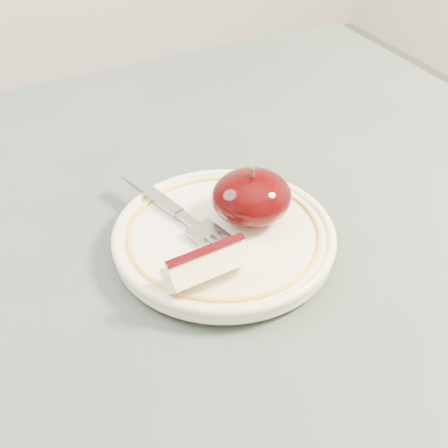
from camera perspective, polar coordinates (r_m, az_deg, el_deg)
name	(u,v)px	position (r m, az deg, el deg)	size (l,w,h in m)	color
table	(211,362)	(0.58, -1.19, -12.53)	(0.90, 0.90, 0.75)	brown
plate	(224,236)	(0.55, 0.00, -1.14)	(0.20, 0.20, 0.02)	beige
apple_half	(251,197)	(0.55, 2.53, 2.51)	(0.07, 0.07, 0.05)	black
apple_wedge	(206,265)	(0.49, -1.64, -3.77)	(0.07, 0.03, 0.03)	#F7E9B6
fork	(180,214)	(0.56, -4.05, 0.92)	(0.06, 0.16, 0.00)	#909398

